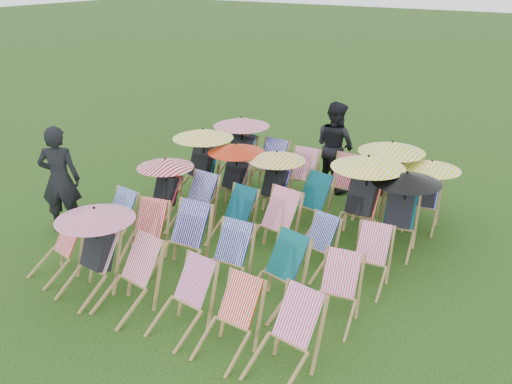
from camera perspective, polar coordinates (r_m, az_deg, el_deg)
The scene contains 33 objects.
ground at distance 9.32m, azimuth -0.57°, elevation -5.78°, with size 100.00×100.00×0.00m, color black.
deckchair_0 at distance 8.92m, azimuth -19.38°, elevation -5.48°, with size 0.69×0.86×0.84m.
deckchair_1 at distance 8.18m, azimuth -16.18°, elevation -5.59°, with size 1.08×1.14×1.28m.
deckchair_2 at distance 7.80m, azimuth -12.77°, elevation -8.36°, with size 0.75×0.96×0.96m.
deckchair_3 at distance 7.28m, azimuth -7.46°, elevation -10.63°, with size 0.67×0.88×0.90m.
deckchair_4 at distance 6.87m, azimuth -2.81°, elevation -12.71°, with size 0.62×0.84×0.88m.
deckchair_5 at distance 6.55m, azimuth 2.80°, elevation -14.40°, with size 0.73×0.93×0.94m.
deckchair_6 at distance 9.54m, azimuth -14.31°, elevation -2.84°, with size 0.66×0.87×0.89m.
deckchair_7 at distance 9.00m, azimuth -11.19°, elevation -4.13°, with size 0.74×0.92×0.89m.
deckchair_8 at distance 8.56m, azimuth -7.56°, elevation -4.93°, with size 0.72×0.96×0.99m.
deckchair_9 at distance 8.10m, azimuth -3.16°, elevation -6.77°, with size 0.66×0.88×0.91m.
deckchair_10 at distance 7.71m, azimuth 1.80°, elevation -8.17°, with size 0.79×0.98×0.95m.
deckchair_11 at distance 7.47m, azimuth 7.95°, elevation -9.90°, with size 0.68×0.87×0.86m.
deckchair_12 at distance 10.16m, azimuth -9.42°, elevation 0.23°, with size 1.00×1.04×1.18m.
deckchair_13 at distance 9.84m, azimuth -6.40°, elevation -1.27°, with size 0.67×0.91×0.95m.
deckchair_14 at distance 9.38m, azimuth -2.44°, elevation -2.59°, with size 0.64×0.85×0.88m.
deckchair_15 at distance 8.97m, azimuth 1.44°, elevation -3.38°, with size 0.77×0.99×1.00m.
deckchair_16 at distance 8.59m, azimuth 5.69°, elevation -5.38°, with size 0.66×0.83×0.82m.
deckchair_17 at distance 8.30m, azimuth 11.18°, elevation -6.66°, with size 0.65×0.84×0.85m.
deckchair_18 at distance 11.13m, azimuth -5.75°, elevation 2.98°, with size 1.17×1.21×1.39m.
deckchair_19 at distance 10.62m, azimuth -2.46°, elevation 1.72°, with size 1.06×1.11×1.25m.
deckchair_20 at distance 10.26m, azimuth 1.60°, elevation 0.90°, with size 1.03×1.07×1.22m.
deckchair_21 at distance 9.83m, azimuth 5.01°, elevation -1.26°, with size 0.77×0.97×0.95m.
deckchair_22 at distance 9.53m, azimuth 10.39°, elevation -0.46°, with size 1.21×1.26×1.44m.
deckchair_23 at distance 9.34m, azimuth 14.18°, elevation -1.78°, with size 1.09×1.18×1.30m.
deckchair_24 at distance 11.90m, azimuth -1.94°, elevation 4.37°, with size 1.17×1.24×1.38m.
deckchair_25 at distance 11.47m, azimuth 0.96°, elevation 2.45°, with size 0.68×0.93×0.99m.
deckchair_26 at distance 11.11m, azimuth 4.22°, elevation 1.59°, with size 0.68×0.91×0.95m.
deckchair_27 at distance 10.73m, azimuth 8.46°, elevation 0.74°, with size 0.65×0.91×0.98m.
deckchair_28 at distance 10.49m, azimuth 12.68°, elevation 1.37°, with size 1.18×1.25×1.40m.
deckchair_29 at distance 10.32m, azimuth 16.57°, elevation -0.06°, with size 1.00×1.08×1.19m.
person_left at distance 10.18m, azimuth -19.04°, elevation 1.20°, with size 0.68×0.45×1.87m, color black.
person_rear at distance 11.57m, azimuth 7.90°, elevation 4.57°, with size 0.88×0.69×1.82m, color black.
Camera 1 is at (4.59, -6.83, 4.37)m, focal length 40.00 mm.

